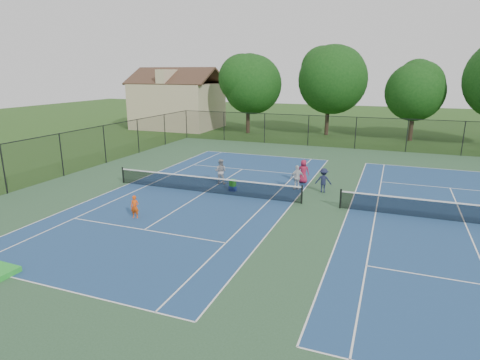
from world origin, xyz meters
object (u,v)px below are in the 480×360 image
at_px(bystander_c, 303,171).
at_px(ball_hopper, 233,183).
at_px(clapboard_house, 178,104).
at_px(tree_back_b, 329,76).
at_px(child_player, 135,207).
at_px(instructor, 221,171).
at_px(bystander_b, 323,180).
at_px(bystander_a, 297,177).
at_px(ball_crate, 233,188).
at_px(tree_back_a, 248,81).
at_px(tree_back_c, 416,88).

bearing_deg(bystander_c, ball_hopper, 37.68).
bearing_deg(clapboard_house, tree_back_b, 3.01).
height_order(child_player, ball_hopper, child_player).
relative_size(instructor, bystander_b, 1.10).
bearing_deg(bystander_c, child_player, 50.75).
height_order(bystander_a, ball_crate, bystander_a).
bearing_deg(ball_crate, tree_back_b, 86.43).
distance_m(bystander_a, bystander_b, 1.63).
height_order(instructor, bystander_a, instructor).
bearing_deg(clapboard_house, ball_crate, -54.07).
bearing_deg(bystander_c, instructor, 17.85).
xyz_separation_m(tree_back_b, ball_hopper, (-1.56, -25.06, -6.09)).
bearing_deg(instructor, bystander_a, -178.78).
distance_m(instructor, bystander_a, 4.98).
bearing_deg(tree_back_a, clapboard_house, 174.29).
relative_size(tree_back_a, bystander_b, 6.11).
height_order(instructor, ball_crate, instructor).
distance_m(child_player, bystander_c, 11.48).
relative_size(instructor, ball_hopper, 3.96).
distance_m(clapboard_house, ball_hopper, 29.83).
xyz_separation_m(clapboard_house, bystander_c, (21.07, -20.67, -2.32)).
relative_size(tree_back_b, bystander_a, 6.53).
distance_m(child_player, ball_crate, 6.74).
bearing_deg(bystander_a, instructor, -31.71).
height_order(bystander_a, bystander_b, bystander_a).
xyz_separation_m(tree_back_b, bystander_a, (2.04, -23.33, -5.83)).
bearing_deg(bystander_a, ball_hopper, -11.57).
bearing_deg(child_player, clapboard_house, 104.55).
height_order(tree_back_b, bystander_b, tree_back_b).
bearing_deg(tree_back_c, tree_back_a, -176.82).
distance_m(clapboard_house, ball_crate, 29.86).
bearing_deg(instructor, clapboard_house, -59.07).
relative_size(tree_back_a, ball_crate, 22.43).
height_order(clapboard_house, ball_hopper, clapboard_house).
xyz_separation_m(instructor, bystander_c, (4.99, 2.14, -0.05)).
bearing_deg(ball_crate, bystander_c, 43.06).
bearing_deg(tree_back_a, ball_hopper, -72.13).
bearing_deg(ball_crate, tree_back_c, 66.30).
height_order(tree_back_a, clapboard_house, tree_back_a).
xyz_separation_m(tree_back_c, ball_crate, (-10.56, -24.06, -5.33)).
relative_size(tree_back_c, instructor, 5.11).
xyz_separation_m(tree_back_a, clapboard_house, (-10.00, 1.00, -2.95)).
height_order(bystander_c, ball_hopper, bystander_c).
bearing_deg(bystander_b, ball_hopper, 13.15).
relative_size(tree_back_b, tree_back_c, 1.19).
bearing_deg(clapboard_house, bystander_a, -46.71).
distance_m(ball_crate, ball_hopper, 0.36).
bearing_deg(child_player, instructor, 67.83).
distance_m(clapboard_house, child_player, 33.67).
height_order(child_player, bystander_a, bystander_a).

